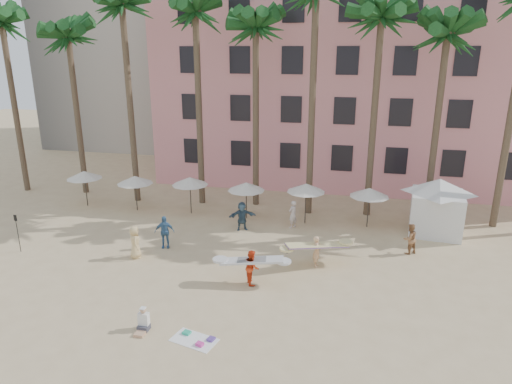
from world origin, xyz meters
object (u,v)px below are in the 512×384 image
Objects in this scene: carrier_white at (252,266)px; carrier_yellow at (317,249)px; cabana at (437,201)px; pink_hotel at (372,85)px.

carrier_yellow is at bearing 40.97° from carrier_white.
carrier_white is (-2.92, -2.54, -0.04)m from carrier_yellow.
carrier_yellow is at bearing -137.58° from cabana.
pink_hotel is at bearing 106.86° from cabana.
pink_hotel reaches higher than carrier_yellow.
carrier_white is at bearing -104.22° from pink_hotel.
pink_hotel reaches higher than cabana.
carrier_white is (-5.63, -22.22, -7.06)m from pink_hotel.
pink_hotel is 7.05× the size of cabana.
carrier_yellow is (-2.71, -19.68, -7.02)m from pink_hotel.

